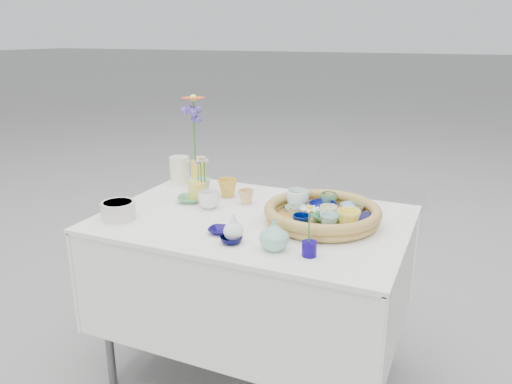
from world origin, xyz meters
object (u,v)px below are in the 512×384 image
at_px(display_table, 254,371).
at_px(wicker_tray, 322,214).
at_px(tall_vase_yellow, 199,174).
at_px(bud_vase_seafoam, 274,235).

bearing_deg(display_table, wicker_tray, 10.12).
bearing_deg(tall_vase_yellow, wicker_tray, -17.56).
bearing_deg(bud_vase_seafoam, tall_vase_yellow, 138.84).
xyz_separation_m(bud_vase_seafoam, tall_vase_yellow, (-0.62, 0.54, 0.01)).
relative_size(display_table, wicker_tray, 2.66).
relative_size(wicker_tray, bud_vase_seafoam, 4.22).
bearing_deg(wicker_tray, tall_vase_yellow, 162.44).
height_order(wicker_tray, tall_vase_yellow, tall_vase_yellow).
distance_m(wicker_tray, tall_vase_yellow, 0.73).
xyz_separation_m(wicker_tray, tall_vase_yellow, (-0.70, 0.22, 0.03)).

